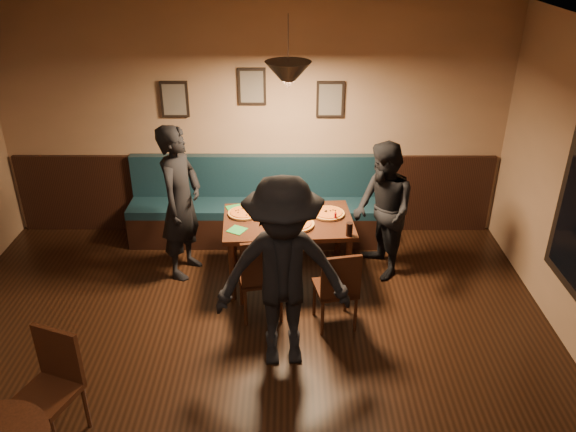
# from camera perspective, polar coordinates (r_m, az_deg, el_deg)

# --- Properties ---
(ceiling) EXTENTS (7.00, 7.00, 0.00)m
(ceiling) POSITION_cam_1_polar(r_m,az_deg,el_deg) (3.17, -7.89, 13.77)
(ceiling) COLOR silver
(ceiling) RESTS_ON ground
(wall_back) EXTENTS (6.00, 0.00, 6.00)m
(wall_back) POSITION_cam_1_polar(r_m,az_deg,el_deg) (6.90, -3.47, 9.14)
(wall_back) COLOR #8C704F
(wall_back) RESTS_ON ground
(wainscot) EXTENTS (5.88, 0.06, 1.00)m
(wainscot) POSITION_cam_1_polar(r_m,az_deg,el_deg) (7.20, -3.29, 2.24)
(wainscot) COLOR black
(wainscot) RESTS_ON ground
(booth_bench) EXTENTS (3.00, 0.60, 1.00)m
(booth_bench) POSITION_cam_1_polar(r_m,az_deg,el_deg) (6.96, -3.41, 1.30)
(booth_bench) COLOR #0F232D
(booth_bench) RESTS_ON ground
(picture_left) EXTENTS (0.32, 0.04, 0.42)m
(picture_left) POSITION_cam_1_polar(r_m,az_deg,el_deg) (6.90, -11.18, 11.29)
(picture_left) COLOR black
(picture_left) RESTS_ON wall_back
(picture_center) EXTENTS (0.32, 0.04, 0.42)m
(picture_center) POSITION_cam_1_polar(r_m,az_deg,el_deg) (6.75, -3.59, 12.70)
(picture_center) COLOR black
(picture_center) RESTS_ON wall_back
(picture_right) EXTENTS (0.32, 0.04, 0.42)m
(picture_right) POSITION_cam_1_polar(r_m,az_deg,el_deg) (6.79, 4.20, 11.46)
(picture_right) COLOR black
(picture_right) RESTS_ON wall_back
(pendant_lamp) EXTENTS (0.44, 0.44, 0.25)m
(pendant_lamp) POSITION_cam_1_polar(r_m,az_deg,el_deg) (5.52, 0.01, 13.80)
(pendant_lamp) COLOR black
(pendant_lamp) RESTS_ON ceiling
(dining_table) EXTENTS (1.41, 0.96, 0.73)m
(dining_table) POSITION_cam_1_polar(r_m,az_deg,el_deg) (6.23, 0.01, -3.35)
(dining_table) COLOR black
(dining_table) RESTS_ON floor
(chair_near_left) EXTENTS (0.48, 0.48, 0.92)m
(chair_near_left) POSITION_cam_1_polar(r_m,az_deg,el_deg) (5.64, -2.78, -5.77)
(chair_near_left) COLOR black
(chair_near_left) RESTS_ON floor
(chair_near_right) EXTENTS (0.44, 0.44, 0.85)m
(chair_near_right) POSITION_cam_1_polar(r_m,az_deg,el_deg) (5.54, 4.71, -6.97)
(chair_near_right) COLOR black
(chair_near_right) RESTS_ON floor
(diner_left) EXTENTS (0.58, 0.72, 1.72)m
(diner_left) POSITION_cam_1_polar(r_m,az_deg,el_deg) (6.24, -10.59, 1.33)
(diner_left) COLOR black
(diner_left) RESTS_ON floor
(diner_right) EXTENTS (0.75, 0.87, 1.52)m
(diner_right) POSITION_cam_1_polar(r_m,az_deg,el_deg) (6.24, 9.38, 0.45)
(diner_right) COLOR black
(diner_right) RESTS_ON floor
(diner_front) EXTENTS (1.19, 0.74, 1.77)m
(diner_front) POSITION_cam_1_polar(r_m,az_deg,el_deg) (4.84, -0.48, -5.85)
(diner_front) COLOR black
(diner_front) RESTS_ON floor
(pizza_a) EXTENTS (0.35, 0.35, 0.04)m
(pizza_a) POSITION_cam_1_polar(r_m,az_deg,el_deg) (6.17, -4.45, 0.29)
(pizza_a) COLOR orange
(pizza_a) RESTS_ON dining_table
(pizza_b) EXTENTS (0.48, 0.48, 0.04)m
(pizza_b) POSITION_cam_1_polar(r_m,az_deg,el_deg) (5.93, 0.77, -0.78)
(pizza_b) COLOR gold
(pizza_b) RESTS_ON dining_table
(pizza_c) EXTENTS (0.42, 0.42, 0.04)m
(pizza_c) POSITION_cam_1_polar(r_m,az_deg,el_deg) (6.16, 4.01, 0.27)
(pizza_c) COLOR orange
(pizza_c) RESTS_ON dining_table
(soda_glass) EXTENTS (0.08, 0.08, 0.14)m
(soda_glass) POSITION_cam_1_polar(r_m,az_deg,el_deg) (5.75, 6.10, -1.31)
(soda_glass) COLOR black
(soda_glass) RESTS_ON dining_table
(tabasco_bottle) EXTENTS (0.03, 0.03, 0.11)m
(tabasco_bottle) POSITION_cam_1_polar(r_m,az_deg,el_deg) (6.03, 4.72, -0.00)
(tabasco_bottle) COLOR #8C040B
(tabasco_bottle) RESTS_ON dining_table
(napkin_a) EXTENTS (0.22, 0.22, 0.01)m
(napkin_a) POSITION_cam_1_polar(r_m,az_deg,el_deg) (6.32, -5.32, 0.78)
(napkin_a) COLOR #1E712C
(napkin_a) RESTS_ON dining_table
(napkin_b) EXTENTS (0.22, 0.22, 0.01)m
(napkin_b) POSITION_cam_1_polar(r_m,az_deg,el_deg) (5.87, -5.07, -1.39)
(napkin_b) COLOR #1F7731
(napkin_b) RESTS_ON dining_table
(cutlery_set) EXTENTS (0.20, 0.03, 0.00)m
(cutlery_set) POSITION_cam_1_polar(r_m,az_deg,el_deg) (5.74, -0.68, -1.98)
(cutlery_set) COLOR silver
(cutlery_set) RESTS_ON dining_table
(cafe_chair_far) EXTENTS (0.51, 0.51, 0.89)m
(cafe_chair_far) POSITION_cam_1_polar(r_m,az_deg,el_deg) (4.75, -22.79, -15.83)
(cafe_chair_far) COLOR #321C0D
(cafe_chair_far) RESTS_ON floor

